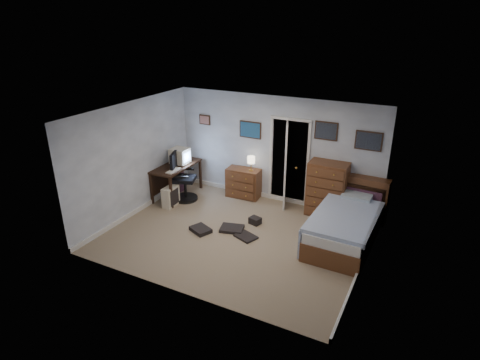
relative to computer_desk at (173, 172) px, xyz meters
name	(u,v)px	position (x,y,z in m)	size (l,w,h in m)	color
floor	(236,236)	(2.29, -1.08, -0.62)	(5.00, 4.00, 0.02)	gray
computer_desk	(173,172)	(0.00, 0.00, 0.00)	(0.66, 1.39, 0.80)	black
crt_monitor	(180,156)	(0.12, 0.15, 0.38)	(0.42, 0.39, 0.38)	beige
keyboard	(173,171)	(0.27, -0.35, 0.20)	(0.16, 0.42, 0.03)	beige
pc_tower	(171,196)	(0.30, -0.55, -0.37)	(0.23, 0.45, 0.48)	beige
office_chair	(182,182)	(0.34, -0.12, -0.16)	(0.73, 0.73, 1.18)	black
media_stack	(179,175)	(-0.03, 0.27, -0.18)	(0.17, 0.17, 0.86)	maroon
low_dresser	(244,183)	(1.57, 0.69, -0.25)	(0.81, 0.40, 0.72)	brown
table_lamp	(251,160)	(1.77, 0.69, 0.36)	(0.19, 0.19, 0.35)	gold
doorway	(293,159)	(2.64, 1.19, 0.39)	(0.96, 1.12, 2.05)	black
tall_dresser	(327,189)	(3.63, 0.67, 0.00)	(0.83, 0.49, 1.23)	brown
headboard_bookcase	(361,197)	(4.36, 0.78, -0.09)	(1.12, 0.35, 0.99)	brown
bed	(344,227)	(4.28, -0.32, -0.28)	(1.20, 2.17, 0.70)	brown
wall_posters	(300,132)	(2.86, 0.89, 1.13)	(4.38, 0.04, 0.60)	#331E11
floor_clutter	(228,229)	(2.05, -0.97, -0.57)	(1.45, 1.16, 0.15)	black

